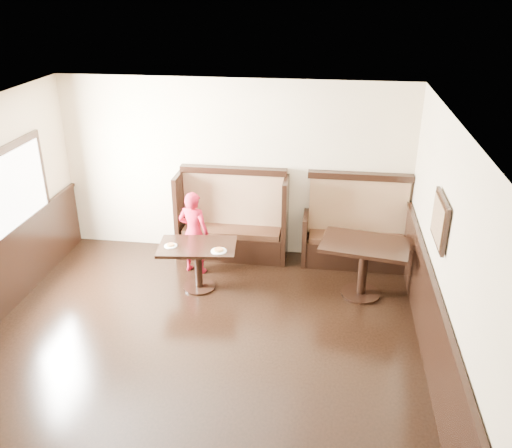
% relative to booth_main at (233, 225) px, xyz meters
% --- Properties ---
extents(ground, '(7.00, 7.00, 0.00)m').
position_rel_booth_main_xyz_m(ground, '(0.00, -3.30, -0.53)').
color(ground, black).
rests_on(ground, ground).
extents(room_shell, '(7.00, 7.00, 7.00)m').
position_rel_booth_main_xyz_m(room_shell, '(-0.30, -3.01, 0.14)').
color(room_shell, beige).
rests_on(room_shell, ground).
extents(booth_main, '(1.75, 0.72, 1.45)m').
position_rel_booth_main_xyz_m(booth_main, '(0.00, 0.00, 0.00)').
color(booth_main, black).
rests_on(booth_main, ground).
extents(booth_neighbor, '(1.65, 0.72, 1.45)m').
position_rel_booth_main_xyz_m(booth_neighbor, '(1.95, -0.00, -0.05)').
color(booth_neighbor, black).
rests_on(booth_neighbor, ground).
extents(table_main, '(1.15, 0.79, 0.69)m').
position_rel_booth_main_xyz_m(table_main, '(-0.31, -1.11, 0.00)').
color(table_main, black).
rests_on(table_main, ground).
extents(table_neighbor, '(1.30, 0.97, 0.82)m').
position_rel_booth_main_xyz_m(table_neighbor, '(2.02, -0.97, 0.09)').
color(table_neighbor, black).
rests_on(table_neighbor, ground).
extents(child, '(0.53, 0.40, 1.30)m').
position_rel_booth_main_xyz_m(child, '(-0.48, -0.62, 0.12)').
color(child, '#A31127').
rests_on(child, ground).
extents(pizza_plate_left, '(0.18, 0.18, 0.03)m').
position_rel_booth_main_xyz_m(pizza_plate_left, '(-0.67, -1.18, 0.18)').
color(pizza_plate_left, white).
rests_on(pizza_plate_left, table_main).
extents(pizza_plate_right, '(0.22, 0.22, 0.04)m').
position_rel_booth_main_xyz_m(pizza_plate_right, '(0.03, -1.24, 0.18)').
color(pizza_plate_right, white).
rests_on(pizza_plate_right, table_main).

